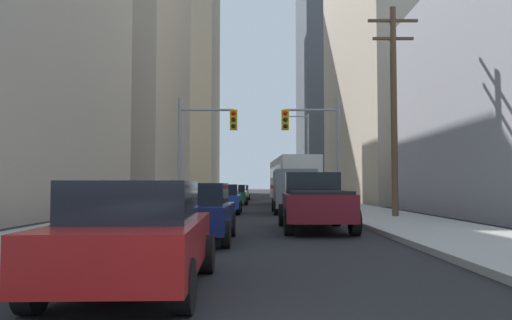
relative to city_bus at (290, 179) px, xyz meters
name	(u,v)px	position (x,y,z in m)	size (l,w,h in m)	color
sidewalk_left	(203,199)	(-8.00, 16.26, -1.85)	(3.91, 160.00, 0.15)	#9E9E99
sidewalk_right	(307,199)	(2.98, 16.26, -1.85)	(3.91, 160.00, 0.15)	#9E9E99
city_bus	(290,179)	(0.00, 0.00, 0.00)	(2.95, 11.59, 3.40)	silver
pickup_truck_maroon	(312,202)	(-0.74, -20.17, -1.00)	(2.20, 5.46, 1.90)	maroon
cargo_van_grey	(291,189)	(-0.70, -10.24, -0.64)	(2.16, 5.23, 2.26)	slate
sedan_red	(134,235)	(-4.34, -29.70, -1.16)	(1.95, 4.26, 1.52)	maroon
sedan_navy	(193,212)	(-4.23, -23.66, -1.16)	(1.95, 4.23, 1.52)	#141E4C
sedan_blue	(220,199)	(-4.40, -10.54, -1.16)	(1.95, 4.21, 1.52)	navy
sedan_green	(233,195)	(-4.26, 1.59, -1.16)	(1.95, 4.24, 1.52)	#195938
sedan_beige	(239,192)	(-4.23, 14.83, -1.16)	(1.95, 4.26, 1.52)	#C6B793
traffic_signal_near_left	(202,136)	(-5.36, -10.74, 2.08)	(3.10, 0.44, 6.00)	gray
traffic_signal_near_right	(312,137)	(0.36, -10.74, 2.08)	(3.04, 0.44, 6.00)	gray
utility_pole_right	(392,106)	(3.37, -14.95, 3.00)	(2.20, 0.28, 9.32)	brown
street_lamp_right	(302,149)	(1.37, 5.46, 2.60)	(2.30, 0.32, 7.50)	gray
building_left_mid_office	(89,69)	(-19.52, 14.02, 11.41)	(17.49, 20.79, 26.67)	#B7A893
building_left_far_tower	(166,70)	(-19.39, 57.69, 21.50)	(18.33, 19.35, 46.86)	tan
building_right_mid_block	(469,43)	(18.27, 11.44, 13.42)	(25.02, 27.22, 30.69)	#B7A893
building_right_far_highrise	(367,41)	(18.11, 53.93, 25.90)	(25.24, 21.97, 55.66)	#4C515B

